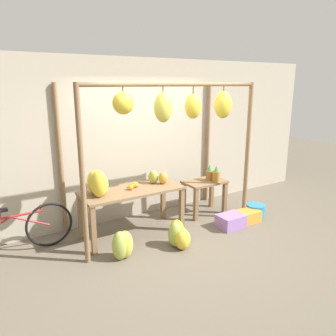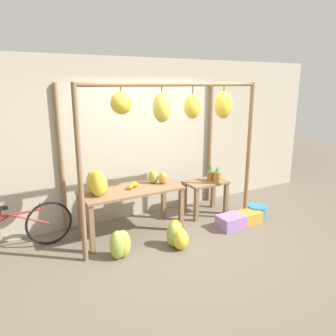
{
  "view_description": "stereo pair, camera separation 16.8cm",
  "coord_description": "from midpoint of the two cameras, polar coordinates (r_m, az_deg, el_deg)",
  "views": [
    {
      "loc": [
        -2.63,
        -3.75,
        2.37
      ],
      "look_at": [
        0.11,
        0.7,
        1.02
      ],
      "focal_mm": 35.0,
      "sensor_mm": 36.0,
      "label": 1
    },
    {
      "loc": [
        -2.48,
        -3.83,
        2.37
      ],
      "look_at": [
        0.11,
        0.7,
        1.02
      ],
      "focal_mm": 35.0,
      "sensor_mm": 36.0,
      "label": 2
    }
  ],
  "objects": [
    {
      "name": "fruit_crate_white",
      "position": [
        5.7,
        11.74,
        -9.17
      ],
      "size": [
        0.44,
        0.33,
        0.22
      ],
      "color": "#9970B7",
      "rests_on": "ground_plane"
    },
    {
      "name": "ground_plane",
      "position": [
        5.15,
        3.8,
        -12.91
      ],
      "size": [
        20.0,
        20.0,
        0.0
      ],
      "primitive_type": "plane",
      "color": "#665B4C"
    },
    {
      "name": "banana_pile_on_table",
      "position": [
        4.92,
        -11.25,
        -2.57
      ],
      "size": [
        0.36,
        0.47,
        0.4
      ],
      "color": "#9EB247",
      "rests_on": "display_table_main"
    },
    {
      "name": "fruit_crate_purple",
      "position": [
        5.98,
        14.68,
        -8.27
      ],
      "size": [
        0.39,
        0.3,
        0.2
      ],
      "color": "orange",
      "rests_on": "ground_plane"
    },
    {
      "name": "pineapple_cluster",
      "position": [
        6.04,
        8.67,
        -1.12
      ],
      "size": [
        0.17,
        0.29,
        0.3
      ],
      "color": "#A3702D",
      "rests_on": "display_table_side"
    },
    {
      "name": "stall_awning",
      "position": [
        4.98,
        1.98,
        8.21
      ],
      "size": [
        2.97,
        1.26,
        2.39
      ],
      "color": "brown",
      "rests_on": "ground_plane"
    },
    {
      "name": "papaya_pile",
      "position": [
        5.38,
        -0.98,
        -1.63
      ],
      "size": [
        0.33,
        0.3,
        0.22
      ],
      "color": "gold",
      "rests_on": "display_table_main"
    },
    {
      "name": "orange_pile",
      "position": [
        5.2,
        -5.19,
        -3.02
      ],
      "size": [
        0.21,
        0.17,
        0.09
      ],
      "color": "orange",
      "rests_on": "display_table_main"
    },
    {
      "name": "display_table_main",
      "position": [
        5.21,
        -5.49,
        -4.79
      ],
      "size": [
        1.6,
        0.7,
        0.77
      ],
      "color": "brown",
      "rests_on": "ground_plane"
    },
    {
      "name": "blue_bucket",
      "position": [
        6.23,
        15.97,
        -7.3
      ],
      "size": [
        0.34,
        0.34,
        0.22
      ],
      "color": "teal",
      "rests_on": "ground_plane"
    },
    {
      "name": "banana_pile_ground_right",
      "position": [
        4.96,
        2.56,
        -11.68
      ],
      "size": [
        0.36,
        0.47,
        0.41
      ],
      "color": "gold",
      "rests_on": "ground_plane"
    },
    {
      "name": "shop_wall_back",
      "position": [
        5.9,
        -3.73,
        5.04
      ],
      "size": [
        8.0,
        0.08,
        2.8
      ],
      "color": "#B2A893",
      "rests_on": "ground_plane"
    },
    {
      "name": "banana_pile_ground_left",
      "position": [
        4.69,
        -7.29,
        -13.07
      ],
      "size": [
        0.31,
        0.22,
        0.42
      ],
      "color": "gold",
      "rests_on": "ground_plane"
    },
    {
      "name": "parked_bicycle",
      "position": [
        5.19,
        -24.62,
        -9.75
      ],
      "size": [
        1.68,
        0.08,
        0.72
      ],
      "color": "black",
      "rests_on": "ground_plane"
    },
    {
      "name": "display_table_side",
      "position": [
        6.09,
        7.32,
        -3.71
      ],
      "size": [
        0.77,
        0.49,
        0.63
      ],
      "color": "brown",
      "rests_on": "ground_plane"
    }
  ]
}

